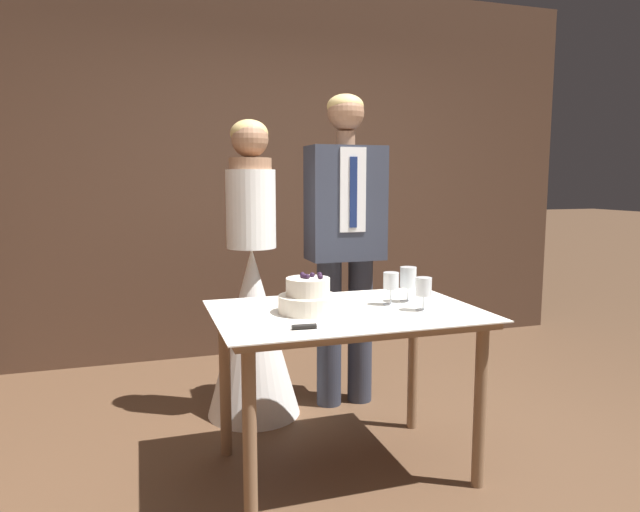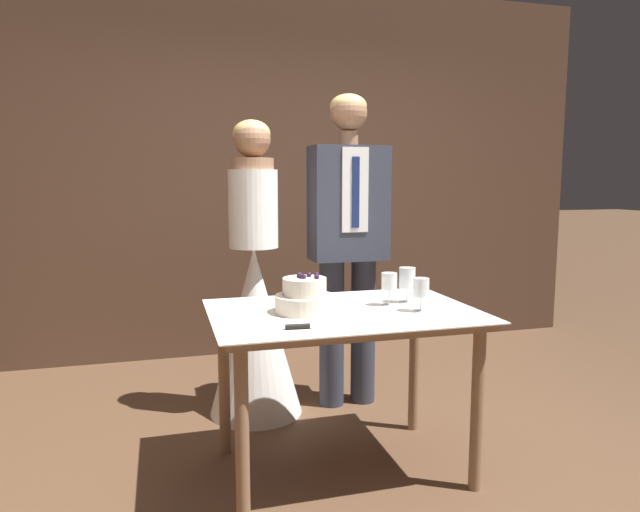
{
  "view_description": "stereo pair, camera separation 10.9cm",
  "coord_description": "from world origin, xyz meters",
  "px_view_note": "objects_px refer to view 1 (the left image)",
  "views": [
    {
      "loc": [
        -0.96,
        -2.19,
        1.37
      ],
      "look_at": [
        -0.07,
        0.61,
        0.98
      ],
      "focal_mm": 32.0,
      "sensor_mm": 36.0,
      "label": 1
    },
    {
      "loc": [
        -0.86,
        -2.22,
        1.37
      ],
      "look_at": [
        -0.07,
        0.61,
        0.98
      ],
      "focal_mm": 32.0,
      "sensor_mm": 36.0,
      "label": 2
    }
  ],
  "objects_px": {
    "groom": "(345,232)",
    "bride": "(253,309)",
    "tiered_cake": "(308,297)",
    "wine_glass_far": "(408,279)",
    "cake_knife": "(322,326)",
    "cake_table": "(346,331)",
    "wine_glass_near": "(424,288)",
    "wine_glass_middle": "(391,283)"
  },
  "relations": [
    {
      "from": "groom",
      "to": "bride",
      "type": "bearing_deg",
      "value": 179.95
    },
    {
      "from": "tiered_cake",
      "to": "bride",
      "type": "bearing_deg",
      "value": 97.71
    },
    {
      "from": "tiered_cake",
      "to": "groom",
      "type": "distance_m",
      "value": 0.93
    },
    {
      "from": "wine_glass_far",
      "to": "cake_knife",
      "type": "bearing_deg",
      "value": -147.8
    },
    {
      "from": "groom",
      "to": "tiered_cake",
      "type": "bearing_deg",
      "value": -120.9
    },
    {
      "from": "tiered_cake",
      "to": "groom",
      "type": "height_order",
      "value": "groom"
    },
    {
      "from": "cake_table",
      "to": "wine_glass_far",
      "type": "bearing_deg",
      "value": 12.17
    },
    {
      "from": "cake_table",
      "to": "groom",
      "type": "height_order",
      "value": "groom"
    },
    {
      "from": "cake_knife",
      "to": "cake_table",
      "type": "bearing_deg",
      "value": 57.11
    },
    {
      "from": "tiered_cake",
      "to": "wine_glass_near",
      "type": "relative_size",
      "value": 1.74
    },
    {
      "from": "cake_table",
      "to": "groom",
      "type": "relative_size",
      "value": 0.65
    },
    {
      "from": "wine_glass_near",
      "to": "wine_glass_middle",
      "type": "xyz_separation_m",
      "value": [
        -0.09,
        0.16,
        0.0
      ]
    },
    {
      "from": "cake_table",
      "to": "wine_glass_middle",
      "type": "relative_size",
      "value": 7.69
    },
    {
      "from": "tiered_cake",
      "to": "wine_glass_near",
      "type": "xyz_separation_m",
      "value": [
        0.51,
        -0.13,
        0.04
      ]
    },
    {
      "from": "cake_table",
      "to": "groom",
      "type": "distance_m",
      "value": 0.92
    },
    {
      "from": "cake_table",
      "to": "tiered_cake",
      "type": "bearing_deg",
      "value": 176.93
    },
    {
      "from": "wine_glass_near",
      "to": "bride",
      "type": "xyz_separation_m",
      "value": [
        -0.62,
        0.9,
        -0.26
      ]
    },
    {
      "from": "tiered_cake",
      "to": "wine_glass_near",
      "type": "distance_m",
      "value": 0.53
    },
    {
      "from": "cake_knife",
      "to": "bride",
      "type": "height_order",
      "value": "bride"
    },
    {
      "from": "cake_knife",
      "to": "groom",
      "type": "relative_size",
      "value": 0.22
    },
    {
      "from": "tiered_cake",
      "to": "cake_knife",
      "type": "distance_m",
      "value": 0.29
    },
    {
      "from": "tiered_cake",
      "to": "groom",
      "type": "relative_size",
      "value": 0.14
    },
    {
      "from": "tiered_cake",
      "to": "cake_knife",
      "type": "height_order",
      "value": "tiered_cake"
    },
    {
      "from": "wine_glass_far",
      "to": "bride",
      "type": "height_order",
      "value": "bride"
    },
    {
      "from": "wine_glass_middle",
      "to": "wine_glass_near",
      "type": "bearing_deg",
      "value": -59.89
    },
    {
      "from": "wine_glass_near",
      "to": "groom",
      "type": "xyz_separation_m",
      "value": [
        -0.05,
        0.9,
        0.18
      ]
    },
    {
      "from": "wine_glass_near",
      "to": "bride",
      "type": "height_order",
      "value": "bride"
    },
    {
      "from": "cake_table",
      "to": "cake_knife",
      "type": "height_order",
      "value": "cake_knife"
    },
    {
      "from": "cake_table",
      "to": "bride",
      "type": "relative_size",
      "value": 0.71
    },
    {
      "from": "cake_knife",
      "to": "wine_glass_near",
      "type": "bearing_deg",
      "value": 20.07
    },
    {
      "from": "cake_table",
      "to": "bride",
      "type": "bearing_deg",
      "value": 109.91
    },
    {
      "from": "cake_table",
      "to": "cake_knife",
      "type": "bearing_deg",
      "value": -126.77
    },
    {
      "from": "cake_table",
      "to": "tiered_cake",
      "type": "distance_m",
      "value": 0.24
    },
    {
      "from": "cake_table",
      "to": "wine_glass_near",
      "type": "height_order",
      "value": "wine_glass_near"
    },
    {
      "from": "wine_glass_near",
      "to": "bride",
      "type": "bearing_deg",
      "value": 124.32
    },
    {
      "from": "groom",
      "to": "cake_knife",
      "type": "bearing_deg",
      "value": -114.81
    },
    {
      "from": "bride",
      "to": "cake_knife",
      "type": "bearing_deg",
      "value": -85.73
    },
    {
      "from": "wine_glass_far",
      "to": "bride",
      "type": "bearing_deg",
      "value": 131.86
    },
    {
      "from": "wine_glass_far",
      "to": "groom",
      "type": "distance_m",
      "value": 0.73
    },
    {
      "from": "wine_glass_near",
      "to": "bride",
      "type": "distance_m",
      "value": 1.12
    },
    {
      "from": "wine_glass_middle",
      "to": "bride",
      "type": "xyz_separation_m",
      "value": [
        -0.53,
        0.75,
        -0.26
      ]
    },
    {
      "from": "cake_knife",
      "to": "wine_glass_far",
      "type": "distance_m",
      "value": 0.67
    }
  ]
}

